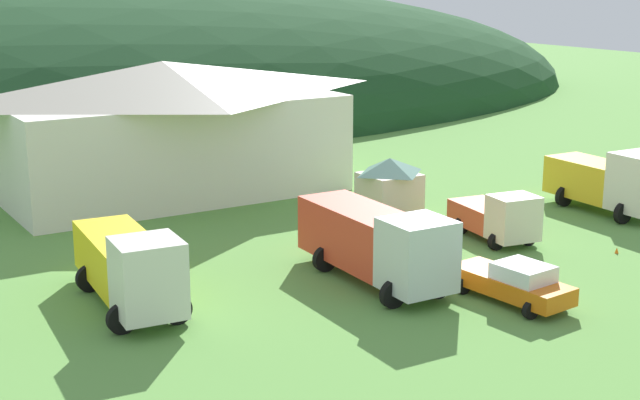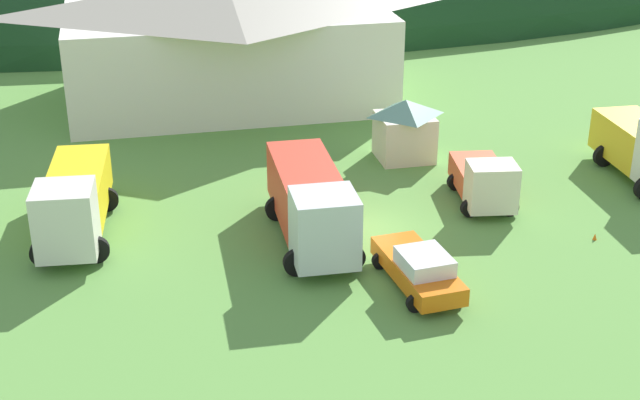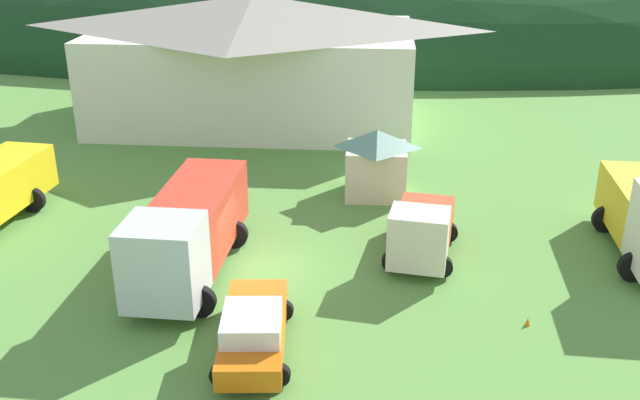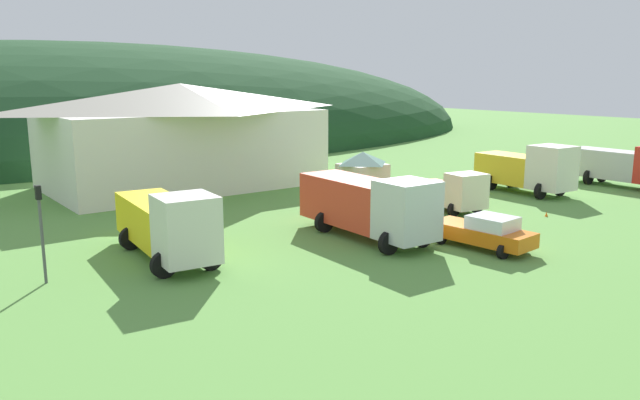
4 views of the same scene
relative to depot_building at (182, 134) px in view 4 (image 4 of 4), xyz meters
name	(u,v)px [view 4 (image 4 of 4)]	position (x,y,z in m)	size (l,w,h in m)	color
ground_plane	(396,229)	(3.43, -19.46, -3.90)	(200.00, 200.00, 0.00)	#5B9342
forested_hill_backdrop	(82,141)	(3.43, 37.72, -3.90)	(121.71, 60.00, 24.51)	#193D1E
depot_building	(182,134)	(0.00, 0.00, 0.00)	(20.18, 12.35, 7.57)	white
play_shed_cream	(363,174)	(7.50, -11.89, -2.28)	(2.94, 2.74, 3.15)	beige
flatbed_truck_yellow	(168,223)	(-8.74, -17.48, -2.23)	(3.57, 8.32, 3.32)	silver
tow_truck_silver	(369,204)	(0.85, -20.13, -2.11)	(3.41, 8.46, 3.34)	silver
light_truck_cream	(453,192)	(9.29, -18.21, -2.70)	(3.03, 5.25, 2.48)	beige
heavy_rig_striped	(529,168)	(17.99, -17.51, -2.12)	(3.42, 7.09, 3.52)	silver
crane_truck_red	(629,165)	(25.82, -20.57, -2.20)	(3.08, 8.05, 3.19)	red
service_pickup_orange	(484,232)	(3.99, -24.81, -3.07)	(2.61, 5.19, 1.66)	orange
traffic_light_west	(41,224)	(-14.00, -17.62, -1.47)	(0.20, 0.32, 3.94)	#4C4C51
traffic_cone_near_pickup	(546,216)	(12.55, -22.59, -3.90)	(0.36, 0.36, 0.57)	orange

